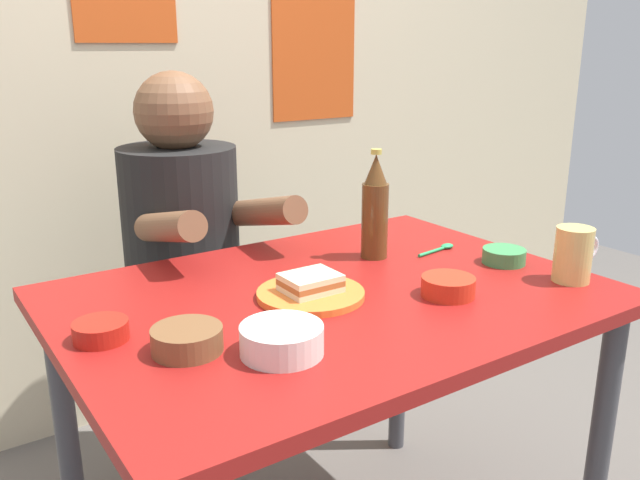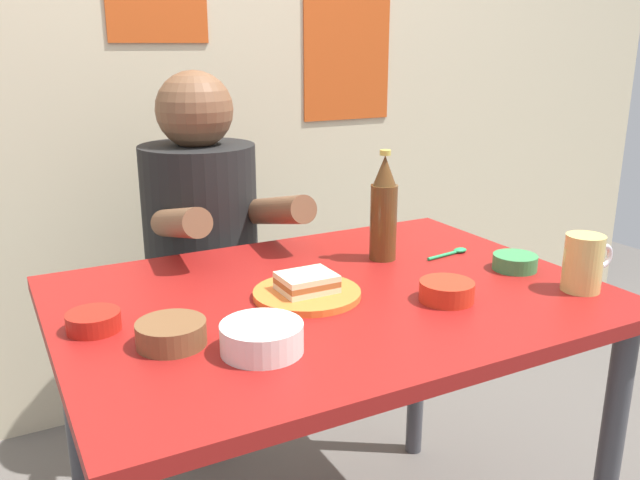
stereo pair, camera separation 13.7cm
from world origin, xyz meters
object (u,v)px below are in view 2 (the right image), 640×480
Objects in this scene: dining_table at (331,333)px; sauce_bowl_chili at (447,290)px; sandwich at (306,282)px; stool at (208,351)px; beer_bottle at (384,211)px; person_seated at (202,218)px; beer_mug at (584,263)px; plate_orange at (306,293)px.

sauce_bowl_chili reaches higher than dining_table.
sandwich is at bearing 147.38° from sauce_bowl_chili.
stool is 1.72× the size of beer_bottle.
sauce_bowl_chili is (0.26, -0.77, -0.00)m from person_seated.
person_seated is 1.01m from beer_mug.
dining_table is 0.14m from sandwich.
beer_bottle is at bearing -59.43° from stool.
beer_mug is 1.15× the size of sauce_bowl_chili.
beer_mug is (0.52, -0.24, 0.05)m from plate_orange.
beer_bottle is (0.22, 0.14, 0.21)m from dining_table.
person_seated reaches higher than sauce_bowl_chili.
stool is 1.12m from beer_mug.
person_seated reaches higher than plate_orange.
person_seated is at bearing 91.67° from plate_orange.
dining_table is 0.33m from beer_bottle.
person_seated is 0.62m from plate_orange.
person_seated is at bearing -90.00° from stool.
sauce_bowl_chili reaches higher than stool.
beer_mug reaches higher than stool.
sauce_bowl_chili is (0.26, -0.78, 0.41)m from stool.
beer_bottle is at bearing 26.01° from plate_orange.
sandwich is at bearing -88.33° from person_seated.
sandwich is 0.58m from beer_mug.
dining_table is 10.00× the size of sandwich.
beer_bottle is (-0.25, 0.37, 0.06)m from beer_mug.
beer_mug is (0.47, -0.23, 0.15)m from dining_table.
plate_orange is 0.58m from beer_mug.
beer_bottle is 2.38× the size of sauce_bowl_chili.
stool is 0.92m from sauce_bowl_chili.
person_seated is 3.27× the size of plate_orange.
beer_mug reaches higher than sandwich.
sandwich is 0.87× the size of beer_mug.
beer_bottle is (0.29, -0.49, 0.51)m from stool.
sandwich is 0.42× the size of beer_bottle.
beer_mug is at bearing -16.72° from sauce_bowl_chili.
plate_orange is (-0.06, 0.00, 0.10)m from dining_table.
person_seated reaches higher than beer_bottle.
sandwich reaches higher than stool.
person_seated is 5.71× the size of beer_mug.
dining_table is 0.12m from plate_orange.
person_seated is at bearing 121.15° from beer_bottle.
person_seated reaches higher than sandwich.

